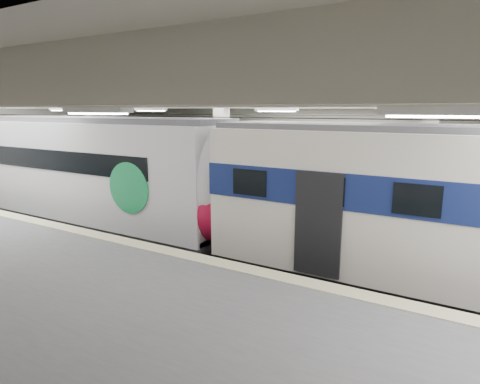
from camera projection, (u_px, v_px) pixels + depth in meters
The scene contains 4 objects.
station_hall at pixel (220, 170), 11.57m from camera, with size 36.00×24.00×5.75m.
modern_emu at pixel (113, 176), 16.37m from camera, with size 14.48×2.99×4.64m.
older_rer at pixel (469, 213), 10.08m from camera, with size 13.92×3.07×4.57m.
far_train at pixel (174, 162), 21.72m from camera, with size 12.96×2.96×4.16m.
Camera 1 is at (6.28, -11.34, 4.98)m, focal length 30.00 mm.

